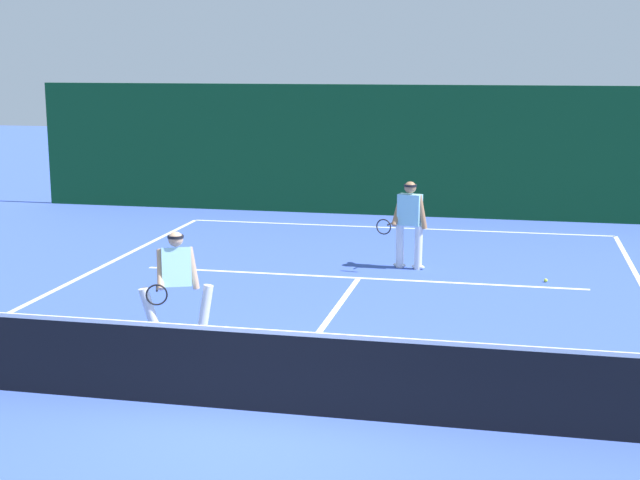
# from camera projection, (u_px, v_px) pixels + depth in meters

# --- Properties ---
(ground_plane) EXTENTS (80.00, 80.00, 0.00)m
(ground_plane) POSITION_uv_depth(u_px,v_px,m) (261.00, 412.00, 10.21)
(ground_plane) COLOR #3A56B5
(court_line_baseline_far) EXTENTS (9.91, 0.10, 0.01)m
(court_line_baseline_far) POSITION_uv_depth(u_px,v_px,m) (395.00, 228.00, 21.33)
(court_line_baseline_far) COLOR white
(court_line_baseline_far) RESTS_ON ground_plane
(court_line_service) EXTENTS (8.08, 0.10, 0.01)m
(court_line_service) POSITION_uv_depth(u_px,v_px,m) (359.00, 278.00, 16.44)
(court_line_service) COLOR white
(court_line_service) RESTS_ON ground_plane
(court_line_centre) EXTENTS (0.10, 6.40, 0.01)m
(court_line_centre) POSITION_uv_depth(u_px,v_px,m) (321.00, 330.00, 13.28)
(court_line_centre) COLOR white
(court_line_centre) RESTS_ON ground_plane
(tennis_net) EXTENTS (10.86, 0.09, 1.09)m
(tennis_net) POSITION_uv_depth(u_px,v_px,m) (261.00, 369.00, 10.12)
(tennis_net) COLOR #1E4723
(tennis_net) RESTS_ON ground_plane
(player_near) EXTENTS (1.02, 0.97, 1.56)m
(player_near) POSITION_uv_depth(u_px,v_px,m) (177.00, 281.00, 12.65)
(player_near) COLOR silver
(player_near) RESTS_ON ground_plane
(player_far) EXTENTS (0.92, 0.84, 1.66)m
(player_far) POSITION_uv_depth(u_px,v_px,m) (409.00, 221.00, 17.03)
(player_far) COLOR silver
(player_far) RESTS_ON ground_plane
(tennis_ball) EXTENTS (0.07, 0.07, 0.07)m
(tennis_ball) POSITION_uv_depth(u_px,v_px,m) (546.00, 280.00, 16.14)
(tennis_ball) COLOR #D1E033
(tennis_ball) RESTS_ON ground_plane
(back_fence_windscreen) EXTENTS (19.47, 0.12, 3.28)m
(back_fence_windscreen) POSITION_uv_depth(u_px,v_px,m) (406.00, 151.00, 22.68)
(back_fence_windscreen) COLOR #0D3F1E
(back_fence_windscreen) RESTS_ON ground_plane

